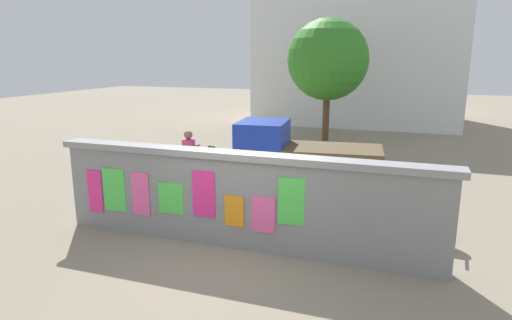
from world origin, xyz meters
The scene contains 9 objects.
ground centered at (0.00, 8.00, 0.00)m, with size 60.00×60.00×0.00m, color gray.
poster_wall centered at (-0.01, 0.00, 0.92)m, with size 7.47×0.42×1.80m.
auto_rickshaw_truck centered at (0.26, 3.58, 0.90)m, with size 3.74×1.88×1.85m.
motorcycle centered at (-2.15, 1.23, 0.46)m, with size 1.90×0.56×0.87m.
bicycle_near centered at (-2.65, 4.18, 0.36)m, with size 1.67×0.56×0.95m.
bicycle_far centered at (2.92, 1.39, 0.36)m, with size 1.71×0.44×0.95m.
person_walking centered at (-2.49, 2.77, 0.99)m, with size 0.35×0.35×1.62m.
tree_roadside centered at (-0.45, 10.76, 3.32)m, with size 3.22×3.22×4.94m.
building_background centered at (0.00, 17.59, 3.93)m, with size 10.44×6.71×7.82m.
Camera 1 is at (2.84, -7.16, 3.46)m, focal length 31.11 mm.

